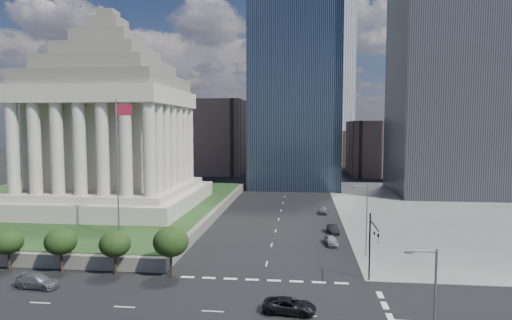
# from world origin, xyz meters

# --- Properties ---
(ground) EXTENTS (500.00, 500.00, 0.00)m
(ground) POSITION_xyz_m (0.00, 100.00, 0.00)
(ground) COLOR black
(ground) RESTS_ON ground
(sidewalk_ne) EXTENTS (68.00, 90.00, 0.03)m
(sidewalk_ne) POSITION_xyz_m (46.00, 60.00, 0.01)
(sidewalk_ne) COLOR slate
(sidewalk_ne) RESTS_ON ground
(plaza_terrace) EXTENTS (66.00, 70.00, 1.80)m
(plaza_terrace) POSITION_xyz_m (-45.00, 50.00, 0.90)
(plaza_terrace) COLOR #625E54
(plaza_terrace) RESTS_ON ground
(plaza_lawn) EXTENTS (64.00, 68.00, 0.10)m
(plaza_lawn) POSITION_xyz_m (-45.00, 50.00, 1.85)
(plaza_lawn) COLOR #1C3A17
(plaza_lawn) RESTS_ON plaza_terrace
(war_memorial) EXTENTS (34.00, 34.00, 39.00)m
(war_memorial) POSITION_xyz_m (-34.00, 48.00, 21.40)
(war_memorial) COLOR #A99D8D
(war_memorial) RESTS_ON plaza_lawn
(flagpole) EXTENTS (2.52, 0.24, 20.00)m
(flagpole) POSITION_xyz_m (-21.83, 24.00, 13.11)
(flagpole) COLOR slate
(flagpole) RESTS_ON plaza_lawn
(midrise_glass) EXTENTS (26.00, 26.00, 60.00)m
(midrise_glass) POSITION_xyz_m (2.00, 95.00, 30.00)
(midrise_glass) COLOR black
(midrise_glass) RESTS_ON ground
(highrise_ne) EXTENTS (26.00, 28.00, 100.00)m
(highrise_ne) POSITION_xyz_m (42.00, 85.00, 50.00)
(highrise_ne) COLOR black
(highrise_ne) RESTS_ON ground
(building_filler_ne) EXTENTS (20.00, 30.00, 20.00)m
(building_filler_ne) POSITION_xyz_m (32.00, 130.00, 10.00)
(building_filler_ne) COLOR brown
(building_filler_ne) RESTS_ON ground
(building_filler_nw) EXTENTS (24.00, 30.00, 28.00)m
(building_filler_nw) POSITION_xyz_m (-30.00, 130.00, 14.00)
(building_filler_nw) COLOR brown
(building_filler_nw) RESTS_ON ground
(traffic_signal_ne) EXTENTS (0.30, 5.74, 8.00)m
(traffic_signal_ne) POSITION_xyz_m (12.50, 13.70, 5.25)
(traffic_signal_ne) COLOR black
(traffic_signal_ne) RESTS_ON ground
(street_lamp_south) EXTENTS (2.13, 0.22, 10.00)m
(street_lamp_south) POSITION_xyz_m (13.33, -6.00, 5.66)
(street_lamp_south) COLOR slate
(street_lamp_south) RESTS_ON ground
(street_lamp_north) EXTENTS (2.13, 0.22, 10.00)m
(street_lamp_north) POSITION_xyz_m (13.33, 25.00, 5.66)
(street_lamp_north) COLOR slate
(street_lamp_north) RESTS_ON ground
(pickup_truck) EXTENTS (2.83, 5.35, 1.43)m
(pickup_truck) POSITION_xyz_m (3.49, 5.47, 0.72)
(pickup_truck) COLOR black
(pickup_truck) RESTS_ON ground
(suv_grey) EXTENTS (2.57, 5.17, 1.44)m
(suv_grey) POSITION_xyz_m (-24.78, 8.89, 0.72)
(suv_grey) COLOR #53575A
(suv_grey) RESTS_ON ground
(parked_sedan_near) EXTENTS (4.44, 2.31, 1.44)m
(parked_sedan_near) POSITION_xyz_m (9.00, 30.09, 0.72)
(parked_sedan_near) COLOR gray
(parked_sedan_near) RESTS_ON ground
(parked_sedan_mid) EXTENTS (4.31, 2.00, 1.37)m
(parked_sedan_mid) POSITION_xyz_m (9.76, 37.43, 0.68)
(parked_sedan_mid) COLOR black
(parked_sedan_mid) RESTS_ON ground
(parked_sedan_far) EXTENTS (2.49, 4.73, 1.53)m
(parked_sedan_far) POSITION_xyz_m (9.00, 53.97, 0.77)
(parked_sedan_far) COLOR #5C5E64
(parked_sedan_far) RESTS_ON ground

